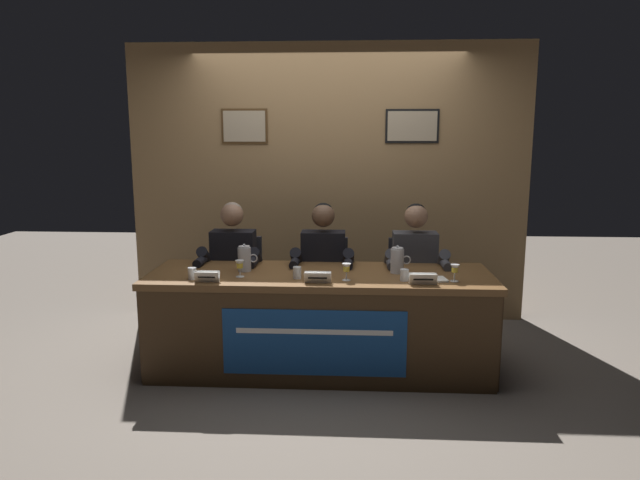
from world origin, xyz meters
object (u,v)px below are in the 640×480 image
nameplate_center (318,277)px  water_pitcher_right_side (397,260)px  nameplate_left (207,277)px  juice_glass_center (346,269)px  juice_glass_left (240,265)px  water_pitcher_left_side (245,259)px  conference_table (319,308)px  chair_left (237,291)px  chair_right (412,294)px  panelist_right (415,267)px  juice_glass_right (455,269)px  panelist_center (323,266)px  nameplate_right (423,279)px  water_cup_left (192,274)px  chair_center (324,292)px  water_cup_right (404,276)px  water_cup_center (297,273)px  document_stack_right (432,279)px  panelist_left (232,265)px

nameplate_center → water_pitcher_right_side: water_pitcher_right_side is taller
nameplate_left → juice_glass_center: size_ratio=1.38×
juice_glass_left → water_pitcher_left_side: size_ratio=0.59×
conference_table → chair_left: 1.03m
chair_right → panelist_right: 0.34m
chair_left → juice_glass_right: 1.93m
panelist_center → juice_glass_right: (0.96, -0.60, 0.13)m
chair_right → nameplate_right: chair_right is taller
water_cup_left → chair_right: size_ratio=0.10×
panelist_center → nameplate_center: panelist_center is taller
chair_left → chair_center: (0.75, 0.00, 0.00)m
water_cup_right → water_cup_center: bearing=177.9°
chair_left → water_cup_center: (0.60, -0.77, 0.35)m
nameplate_right → water_cup_right: bearing=141.5°
water_cup_center → water_pitcher_right_side: size_ratio=0.40×
panelist_right → chair_center: bearing=165.2°
juice_glass_left → nameplate_center: 0.59m
nameplate_right → juice_glass_right: size_ratio=1.54×
panelist_center → water_pitcher_right_side: bearing=-32.0°
nameplate_left → nameplate_right: size_ratio=0.90×
water_pitcher_right_side → document_stack_right: 0.32m
chair_right → document_stack_right: chair_right is taller
chair_center → juice_glass_right: chair_center is taller
juice_glass_left → chair_center: (0.57, 0.75, -0.40)m
panelist_left → water_cup_right: bearing=-23.8°
water_cup_right → water_pitcher_left_side: (-1.18, 0.24, 0.06)m
chair_left → water_cup_center: 1.04m
panelist_right → document_stack_right: panelist_right is taller
nameplate_center → nameplate_right: (0.73, -0.00, -0.00)m
panelist_right → water_pitcher_left_side: bearing=-164.7°
water_pitcher_left_side → juice_glass_center: bearing=-17.8°
conference_table → water_cup_center: size_ratio=30.04×
juice_glass_left → panelist_right: bearing=22.6°
panelist_left → panelist_right: (1.50, 0.00, 0.00)m
panelist_left → document_stack_right: bearing=-20.1°
chair_right → water_cup_right: 0.88m
juice_glass_left → water_pitcher_right_side: water_pitcher_right_side is taller
chair_left → juice_glass_center: size_ratio=7.18×
nameplate_right → water_pitcher_right_side: 0.37m
panelist_center → water_cup_left: bearing=-144.7°
panelist_left → nameplate_left: panelist_left is taller
nameplate_left → nameplate_right: same height
chair_center → document_stack_right: bearing=-43.7°
juice_glass_right → document_stack_right: 0.18m
nameplate_right → water_cup_center: bearing=172.1°
chair_center → juice_glass_right: size_ratio=7.18×
juice_glass_right → water_pitcher_right_side: 0.45m
juice_glass_right → water_pitcher_left_side: 1.55m
nameplate_center → water_cup_center: (-0.16, 0.12, -0.00)m
conference_table → panelist_left: 0.92m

